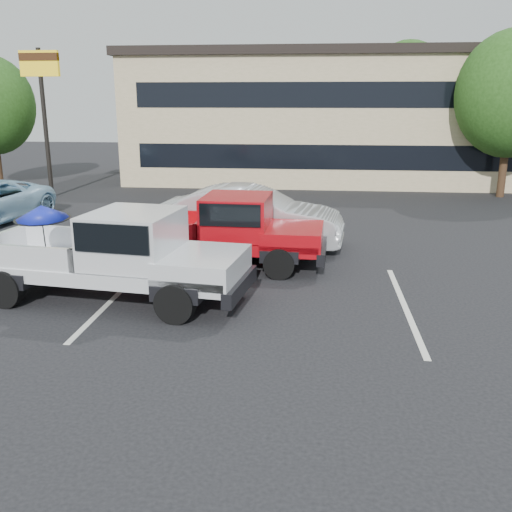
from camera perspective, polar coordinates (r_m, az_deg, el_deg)
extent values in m
plane|color=black|center=(9.96, -1.11, -8.43)|extent=(90.00, 90.00, 0.00)
cube|color=silver|center=(12.46, -13.82, -3.89)|extent=(0.12, 5.00, 0.01)
cube|color=silver|center=(11.90, 14.65, -4.87)|extent=(0.12, 5.00, 0.01)
cube|color=tan|center=(30.07, 7.79, 13.34)|extent=(20.00, 8.00, 6.00)
cube|color=black|center=(30.13, 8.01, 19.24)|extent=(20.40, 8.40, 0.40)
cube|color=black|center=(26.20, 7.91, 9.76)|extent=(18.00, 0.08, 1.10)
cube|color=black|center=(26.08, 8.14, 15.67)|extent=(18.00, 0.08, 1.10)
cylinder|color=black|center=(25.61, -20.33, 12.21)|extent=(0.18, 0.18, 6.00)
cube|color=yellow|center=(25.62, -20.85, 17.55)|extent=(1.60, 0.18, 1.00)
cube|color=#381E0C|center=(25.64, -20.90, 18.11)|extent=(1.60, 0.22, 0.30)
cylinder|color=#332114|center=(26.38, 23.51, 8.38)|extent=(0.32, 0.32, 2.73)
ellipsoid|color=#1F4413|center=(26.25, 24.19, 14.55)|extent=(4.46, 4.46, 5.13)
cylinder|color=#332114|center=(33.50, 14.51, 10.51)|extent=(0.32, 0.32, 2.86)
ellipsoid|color=#1F4413|center=(33.40, 14.86, 15.62)|extent=(4.68, 4.68, 5.38)
cylinder|color=black|center=(12.42, -23.78, -3.02)|extent=(0.79, 0.38, 0.76)
cylinder|color=black|center=(13.85, -19.28, -0.74)|extent=(0.79, 0.38, 0.76)
cylinder|color=black|center=(10.68, -8.09, -4.71)|extent=(0.79, 0.38, 0.76)
cylinder|color=black|center=(12.32, -4.99, -1.86)|extent=(0.79, 0.38, 0.76)
cube|color=white|center=(12.09, -14.30, -1.19)|extent=(5.60, 2.61, 0.28)
cube|color=white|center=(11.26, -5.30, -0.88)|extent=(1.74, 2.10, 0.46)
cube|color=black|center=(11.17, -1.60, -3.01)|extent=(0.45, 1.97, 0.30)
cube|color=white|center=(11.68, -12.12, 1.82)|extent=(1.88, 2.04, 1.05)
cube|color=black|center=(11.64, -12.18, 2.77)|extent=(1.74, 2.12, 0.55)
cube|color=black|center=(12.81, -20.08, -0.46)|extent=(2.52, 2.13, 0.10)
cube|color=white|center=(13.44, -18.19, 1.75)|extent=(2.29, 0.40, 0.50)
cube|color=white|center=(12.04, -22.45, -0.19)|extent=(2.29, 0.40, 0.50)
cube|color=white|center=(13.36, -24.15, 1.09)|extent=(0.34, 1.84, 0.50)
cube|color=white|center=(12.16, -15.87, 0.55)|extent=(0.34, 1.84, 0.50)
ellipsoid|color=brown|center=(12.50, -17.24, 0.35)|extent=(0.48, 0.42, 0.29)
cylinder|color=brown|center=(12.34, -16.45, 0.03)|extent=(0.06, 0.06, 0.22)
cylinder|color=brown|center=(12.46, -16.13, 0.21)|extent=(0.06, 0.06, 0.22)
ellipsoid|color=brown|center=(12.38, -16.69, 1.11)|extent=(0.31, 0.28, 0.39)
cylinder|color=red|center=(12.35, -16.66, 1.68)|extent=(0.19, 0.19, 0.04)
sphere|color=brown|center=(12.29, -16.44, 2.07)|extent=(0.21, 0.21, 0.21)
cone|color=black|center=(12.24, -15.95, 1.97)|extent=(0.16, 0.12, 0.10)
cone|color=black|center=(12.23, -16.68, 2.51)|extent=(0.07, 0.07, 0.11)
cone|color=black|center=(12.33, -16.43, 2.63)|extent=(0.07, 0.07, 0.11)
cylinder|color=brown|center=(12.61, -17.85, -0.01)|extent=(0.26, 0.05, 0.09)
cylinder|color=black|center=(12.28, -20.40, 1.63)|extent=(0.02, 0.10, 1.05)
cone|color=#131FAE|center=(12.17, -20.63, 4.12)|extent=(1.10, 1.12, 0.36)
cylinder|color=black|center=(12.15, -20.71, 4.86)|extent=(0.02, 0.02, 0.10)
cylinder|color=black|center=(12.20, -20.58, 3.52)|extent=(1.10, 1.10, 0.09)
cylinder|color=black|center=(13.91, -11.82, -0.20)|extent=(0.73, 0.30, 0.72)
cylinder|color=black|center=(15.50, -9.64, 1.52)|extent=(0.73, 0.30, 0.72)
cylinder|color=black|center=(13.15, 2.33, -0.79)|extent=(0.73, 0.30, 0.72)
cylinder|color=black|center=(14.82, 3.04, 1.08)|extent=(0.73, 0.30, 0.72)
cube|color=#A40910|center=(14.17, -3.98, 1.53)|extent=(5.19, 2.03, 0.27)
cube|color=#A40910|center=(13.85, 3.70, 2.06)|extent=(1.50, 1.88, 0.44)
cube|color=black|center=(13.90, 6.60, 0.51)|extent=(0.27, 1.87, 0.28)
cube|color=black|center=(14.97, -13.79, 1.24)|extent=(0.25, 1.87, 0.27)
cube|color=#A40910|center=(13.92, -1.93, 4.04)|extent=(1.64, 1.81, 1.00)
cube|color=black|center=(13.89, -1.94, 4.81)|extent=(1.50, 1.90, 0.52)
cube|color=black|center=(14.50, -9.31, 1.92)|extent=(2.25, 1.84, 0.09)
cube|color=#A40910|center=(15.21, -8.44, 3.69)|extent=(2.18, 0.19, 0.47)
cube|color=#A40910|center=(13.67, -10.39, 2.28)|extent=(2.18, 0.19, 0.47)
cube|color=#A40910|center=(14.78, -13.23, 3.11)|extent=(0.17, 1.75, 0.47)
cube|color=#A40910|center=(14.16, -5.33, 2.92)|extent=(0.17, 1.75, 0.47)
imported|color=#AAADB1|center=(15.96, -0.49, 3.92)|extent=(5.27, 2.26, 1.69)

